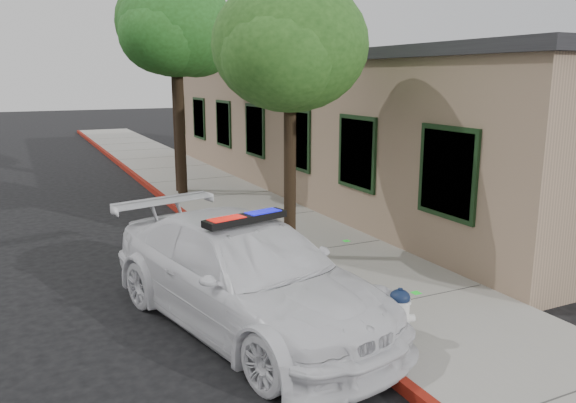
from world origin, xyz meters
The scene contains 9 objects.
ground centered at (0.00, 0.00, 0.00)m, with size 120.00×120.00×0.00m, color black.
sidewalk centered at (1.60, 3.00, 0.07)m, with size 3.20×60.00×0.15m, color gray.
red_curb centered at (0.06, 3.00, 0.08)m, with size 0.14×60.00×0.16m, color maroon.
clapboard_building centered at (6.69, 9.00, 2.13)m, with size 7.30×20.89×4.24m.
police_car centered at (-0.90, 0.60, 0.79)m, with size 3.42×5.81×1.70m.
fire_hydrant centered at (0.58, -1.13, 0.54)m, with size 0.44×0.39×0.77m.
street_tree_near centered at (0.92, 2.83, 4.08)m, with size 2.91×2.90×5.27m.
street_tree_mid centered at (0.75, 10.33, 5.05)m, with size 3.40×3.54×6.50m.
street_tree_far centered at (0.73, 9.82, 4.87)m, with size 3.56×3.32×6.28m.
Camera 1 is at (-3.80, -6.77, 3.65)m, focal length 35.23 mm.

